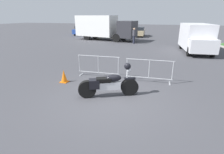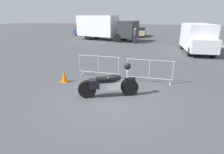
% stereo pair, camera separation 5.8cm
% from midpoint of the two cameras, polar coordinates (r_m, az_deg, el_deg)
% --- Properties ---
extents(ground_plane, '(120.00, 120.00, 0.00)m').
position_cam_midpoint_polar(ground_plane, '(6.49, -0.16, -7.59)').
color(ground_plane, '#424247').
extents(motorcycle, '(2.14, 1.18, 1.30)m').
position_cam_midpoint_polar(motorcycle, '(6.61, -0.87, -2.35)').
color(motorcycle, black).
rests_on(motorcycle, ground).
extents(crowd_barrier_near, '(2.16, 0.56, 1.07)m').
position_cam_midpoint_polar(crowd_barrier_near, '(8.83, -4.15, 3.63)').
color(crowd_barrier_near, '#9EA0A5').
rests_on(crowd_barrier_near, ground).
extents(crowd_barrier_far, '(2.16, 0.56, 1.07)m').
position_cam_midpoint_polar(crowd_barrier_far, '(8.21, 12.32, 2.01)').
color(crowd_barrier_far, '#9EA0A5').
rests_on(crowd_barrier_far, ground).
extents(box_truck, '(7.97, 3.50, 2.98)m').
position_cam_midpoint_polar(box_truck, '(22.85, -2.67, 16.08)').
color(box_truck, white).
rests_on(box_truck, ground).
extents(delivery_van, '(2.57, 5.21, 2.31)m').
position_cam_midpoint_polar(delivery_van, '(16.57, 26.19, 11.56)').
color(delivery_van, silver).
rests_on(delivery_van, ground).
extents(parked_car_blue, '(2.09, 4.40, 1.45)m').
position_cam_midpoint_polar(parked_car_blue, '(29.73, -9.13, 14.89)').
color(parked_car_blue, '#284799').
rests_on(parked_car_blue, ground).
extents(parked_car_white, '(2.12, 4.48, 1.47)m').
position_cam_midpoint_polar(parked_car_white, '(29.13, -2.96, 15.04)').
color(parked_car_white, white).
rests_on(parked_car_white, ground).
extents(parked_car_yellow, '(2.02, 4.26, 1.40)m').
position_cam_midpoint_polar(parked_car_yellow, '(27.70, 2.70, 14.74)').
color(parked_car_yellow, yellow).
rests_on(parked_car_yellow, ground).
extents(parked_car_tan, '(1.98, 4.17, 1.38)m').
position_cam_midpoint_polar(parked_car_tan, '(27.32, 9.20, 14.43)').
color(parked_car_tan, tan).
rests_on(parked_car_tan, ground).
extents(pedestrian, '(0.44, 0.44, 1.69)m').
position_cam_midpoint_polar(pedestrian, '(19.86, 7.64, 13.38)').
color(pedestrian, '#262838').
rests_on(pedestrian, ground).
extents(traffic_cone, '(0.34, 0.34, 0.59)m').
position_cam_midpoint_polar(traffic_cone, '(8.41, -15.12, 0.31)').
color(traffic_cone, orange).
rests_on(traffic_cone, ground).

